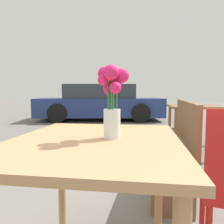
{
  "coord_description": "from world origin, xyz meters",
  "views": [
    {
      "loc": [
        0.12,
        -0.98,
        0.93
      ],
      "look_at": [
        0.08,
        0.02,
        0.85
      ],
      "focal_mm": 35.0,
      "sensor_mm": 36.0,
      "label": 1
    }
  ],
  "objects_px": {
    "table_front": "(95,161)",
    "parked_car": "(100,103)",
    "bench_near": "(176,139)",
    "flower_vase": "(112,99)",
    "table_back": "(194,112)"
  },
  "relations": [
    {
      "from": "bench_near",
      "to": "parked_car",
      "type": "xyz_separation_m",
      "value": [
        -1.3,
        5.24,
        0.12
      ]
    },
    {
      "from": "bench_near",
      "to": "parked_car",
      "type": "bearing_deg",
      "value": 103.9
    },
    {
      "from": "bench_near",
      "to": "parked_car",
      "type": "height_order",
      "value": "parked_car"
    },
    {
      "from": "table_back",
      "to": "parked_car",
      "type": "distance_m",
      "value": 4.43
    },
    {
      "from": "table_front",
      "to": "parked_car",
      "type": "xyz_separation_m",
      "value": [
        -0.6,
        6.53,
        -0.04
      ]
    },
    {
      "from": "table_front",
      "to": "table_back",
      "type": "bearing_deg",
      "value": 63.21
    },
    {
      "from": "flower_vase",
      "to": "parked_car",
      "type": "distance_m",
      "value": 6.56
    },
    {
      "from": "table_front",
      "to": "parked_car",
      "type": "relative_size",
      "value": 0.23
    },
    {
      "from": "flower_vase",
      "to": "parked_car",
      "type": "height_order",
      "value": "parked_car"
    },
    {
      "from": "flower_vase",
      "to": "parked_car",
      "type": "relative_size",
      "value": 0.08
    },
    {
      "from": "flower_vase",
      "to": "bench_near",
      "type": "relative_size",
      "value": 0.21
    },
    {
      "from": "flower_vase",
      "to": "bench_near",
      "type": "distance_m",
      "value": 1.49
    },
    {
      "from": "table_front",
      "to": "parked_car",
      "type": "height_order",
      "value": "parked_car"
    },
    {
      "from": "table_front",
      "to": "table_back",
      "type": "height_order",
      "value": "table_back"
    },
    {
      "from": "bench_near",
      "to": "table_back",
      "type": "xyz_separation_m",
      "value": [
        0.58,
        1.23,
        0.17
      ]
    }
  ]
}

